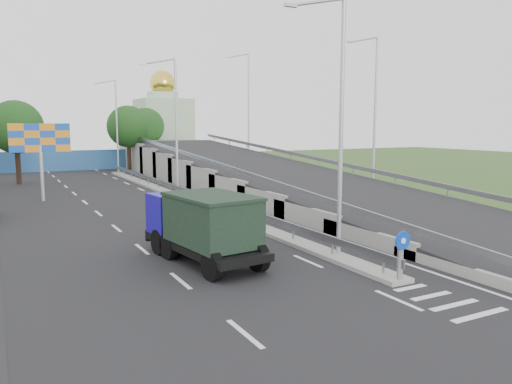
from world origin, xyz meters
TOP-DOWN VIEW (x-y plane):
  - ground at (0.00, 0.00)m, footprint 160.00×160.00m
  - road_surface at (-3.00, 20.00)m, footprint 26.00×90.00m
  - median at (0.00, 24.00)m, footprint 1.00×44.00m
  - overpass_ramp at (7.50, 24.00)m, footprint 10.00×50.00m
  - median_guardrail at (0.00, 24.00)m, footprint 0.09×44.00m
  - sign_bollard at (0.00, 2.17)m, footprint 0.64×0.23m
  - lamp_post_near at (0.11, 6.00)m, footprint 2.74×0.18m
  - lamp_post_mid at (0.11, 26.00)m, footprint 2.74×0.18m
  - lamp_post_far at (0.11, 46.00)m, footprint 2.74×0.18m
  - blue_wall at (-4.00, 52.00)m, footprint 30.00×0.50m
  - church at (10.00, 60.00)m, footprint 7.00×7.00m
  - billboard at (-9.00, 28.00)m, footprint 4.00×0.24m
  - tree_left_mid at (-10.00, 40.00)m, footprint 4.80×4.80m
  - tree_median_far at (2.00, 48.00)m, footprint 4.80×4.80m
  - tree_ramp_far at (6.00, 55.00)m, footprint 4.80×4.80m
  - dump_truck at (-4.83, 8.09)m, footprint 3.10×6.52m

SIDE VIEW (x-z plane):
  - ground at x=0.00m, z-range 0.00..0.00m
  - road_surface at x=-3.00m, z-range -0.02..0.02m
  - median at x=0.00m, z-range 0.00..0.20m
  - median_guardrail at x=0.00m, z-range 0.39..1.10m
  - sign_bollard at x=0.00m, z-range 0.20..1.87m
  - blue_wall at x=-4.00m, z-range 0.00..2.40m
  - dump_truck at x=-4.83m, z-range 0.15..2.92m
  - overpass_ramp at x=7.50m, z-range 0.00..3.50m
  - billboard at x=-9.00m, z-range 1.44..6.94m
  - tree_left_mid at x=-10.00m, z-range 1.38..8.98m
  - tree_median_far at x=2.00m, z-range 1.38..8.98m
  - tree_ramp_far at x=6.00m, z-range 1.38..8.98m
  - church at x=10.00m, z-range -1.59..12.21m
  - lamp_post_near at x=0.11m, z-range 0.77..10.85m
  - lamp_post_mid at x=0.11m, z-range 0.77..10.85m
  - lamp_post_far at x=0.11m, z-range 0.77..10.85m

